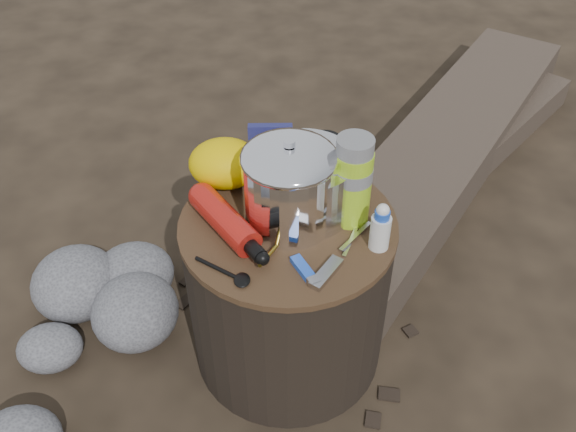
{
  "coord_description": "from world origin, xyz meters",
  "views": [
    {
      "loc": [
        0.0,
        -1.06,
        1.42
      ],
      "look_at": [
        0.0,
        0.0,
        0.48
      ],
      "focal_mm": 39.31,
      "sensor_mm": 36.0,
      "label": 1
    }
  ],
  "objects_px": {
    "stump": "(288,291)",
    "fuel_bottle": "(225,220)",
    "thermos": "(352,181)",
    "travel_mug": "(325,158)",
    "camping_pot": "(289,184)",
    "log_main": "(435,162)"
  },
  "relations": [
    {
      "from": "stump",
      "to": "log_main",
      "type": "xyz_separation_m",
      "value": [
        0.52,
        0.74,
        -0.15
      ]
    },
    {
      "from": "travel_mug",
      "to": "stump",
      "type": "bearing_deg",
      "value": -116.66
    },
    {
      "from": "camping_pot",
      "to": "log_main",
      "type": "bearing_deg",
      "value": 54.62
    },
    {
      "from": "travel_mug",
      "to": "camping_pot",
      "type": "bearing_deg",
      "value": -117.74
    },
    {
      "from": "thermos",
      "to": "travel_mug",
      "type": "relative_size",
      "value": 1.96
    },
    {
      "from": "stump",
      "to": "thermos",
      "type": "bearing_deg",
      "value": 7.88
    },
    {
      "from": "stump",
      "to": "fuel_bottle",
      "type": "relative_size",
      "value": 1.86
    },
    {
      "from": "stump",
      "to": "travel_mug",
      "type": "bearing_deg",
      "value": 63.34
    },
    {
      "from": "log_main",
      "to": "travel_mug",
      "type": "relative_size",
      "value": 17.87
    },
    {
      "from": "stump",
      "to": "travel_mug",
      "type": "xyz_separation_m",
      "value": [
        0.09,
        0.18,
        0.28
      ]
    },
    {
      "from": "camping_pot",
      "to": "fuel_bottle",
      "type": "height_order",
      "value": "camping_pot"
    },
    {
      "from": "fuel_bottle",
      "to": "camping_pot",
      "type": "bearing_deg",
      "value": -20.66
    },
    {
      "from": "stump",
      "to": "travel_mug",
      "type": "distance_m",
      "value": 0.35
    },
    {
      "from": "log_main",
      "to": "thermos",
      "type": "distance_m",
      "value": 0.95
    },
    {
      "from": "log_main",
      "to": "thermos",
      "type": "relative_size",
      "value": 9.14
    },
    {
      "from": "log_main",
      "to": "camping_pot",
      "type": "distance_m",
      "value": 1.01
    },
    {
      "from": "stump",
      "to": "fuel_bottle",
      "type": "distance_m",
      "value": 0.3
    },
    {
      "from": "log_main",
      "to": "camping_pot",
      "type": "height_order",
      "value": "camping_pot"
    },
    {
      "from": "travel_mug",
      "to": "thermos",
      "type": "bearing_deg",
      "value": -71.47
    },
    {
      "from": "fuel_bottle",
      "to": "travel_mug",
      "type": "xyz_separation_m",
      "value": [
        0.23,
        0.2,
        0.02
      ]
    },
    {
      "from": "stump",
      "to": "camping_pot",
      "type": "relative_size",
      "value": 2.4
    },
    {
      "from": "stump",
      "to": "camping_pot",
      "type": "height_order",
      "value": "camping_pot"
    }
  ]
}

